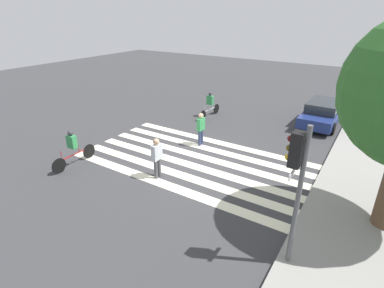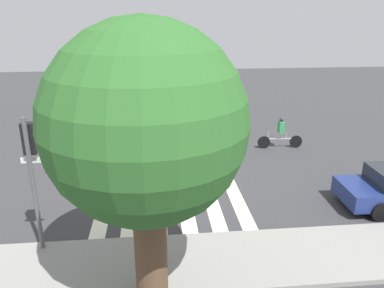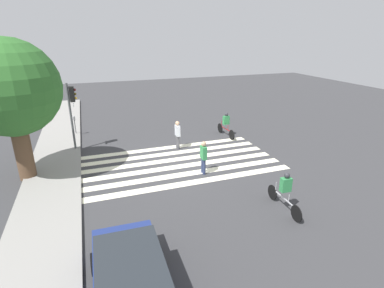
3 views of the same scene
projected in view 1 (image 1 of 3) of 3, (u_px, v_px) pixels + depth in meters
The scene contains 9 objects.
ground_plane at pixel (194, 160), 13.41m from camera, with size 60.00×60.00×0.00m, color #38383A.
sidewalk_curb at pixel (348, 203), 10.30m from camera, with size 36.00×2.50×0.14m.
crosswalk_stripes at pixel (194, 160), 13.41m from camera, with size 5.18×10.00×0.01m.
traffic_light at pixel (296, 172), 6.89m from camera, with size 0.60×0.50×3.91m.
pedestrian_child_with_backpack at pixel (157, 156), 11.68m from camera, with size 0.47×0.25×1.68m.
pedestrian_adult_blue_shirt at pixel (201, 127), 14.58m from camera, with size 0.47×0.25×1.65m.
cyclist_far_lane at pixel (210, 104), 18.55m from camera, with size 2.23×0.41×1.58m.
cyclist_near_curb at pixel (73, 147), 12.66m from camera, with size 2.25×0.41×1.60m.
car_parked_dark_suv at pixel (323, 112), 17.45m from camera, with size 4.65×2.03×1.37m.
Camera 1 is at (10.11, 6.35, 6.14)m, focal length 28.00 mm.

